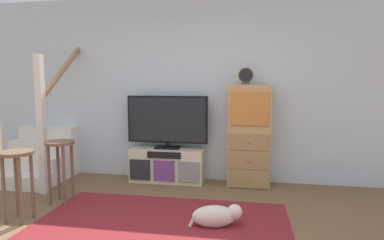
{
  "coord_description": "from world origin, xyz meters",
  "views": [
    {
      "loc": [
        0.86,
        -2.36,
        1.44
      ],
      "look_at": [
        0.13,
        1.82,
        0.96
      ],
      "focal_mm": 30.58,
      "sensor_mm": 36.0,
      "label": 1
    }
  ],
  "objects_px": {
    "side_cabinet": "(249,136)",
    "bar_stool_far": "(60,157)",
    "bar_stool_near": "(17,170)",
    "dog": "(217,216)",
    "television": "(167,121)",
    "media_console": "(167,165)",
    "desk_clock": "(246,76)"
  },
  "relations": [
    {
      "from": "media_console",
      "to": "bar_stool_near",
      "type": "bearing_deg",
      "value": -126.11
    },
    {
      "from": "desk_clock",
      "to": "bar_stool_near",
      "type": "height_order",
      "value": "desk_clock"
    },
    {
      "from": "television",
      "to": "dog",
      "type": "height_order",
      "value": "television"
    },
    {
      "from": "side_cabinet",
      "to": "bar_stool_far",
      "type": "distance_m",
      "value": 2.46
    },
    {
      "from": "side_cabinet",
      "to": "desk_clock",
      "type": "distance_m",
      "value": 0.83
    },
    {
      "from": "media_console",
      "to": "side_cabinet",
      "type": "bearing_deg",
      "value": 0.5
    },
    {
      "from": "bar_stool_far",
      "to": "desk_clock",
      "type": "bearing_deg",
      "value": 25.87
    },
    {
      "from": "media_console",
      "to": "dog",
      "type": "height_order",
      "value": "media_console"
    },
    {
      "from": "bar_stool_far",
      "to": "dog",
      "type": "height_order",
      "value": "bar_stool_far"
    },
    {
      "from": "media_console",
      "to": "dog",
      "type": "xyz_separation_m",
      "value": [
        0.87,
        -1.41,
        -0.13
      ]
    },
    {
      "from": "television",
      "to": "side_cabinet",
      "type": "distance_m",
      "value": 1.19
    },
    {
      "from": "bar_stool_near",
      "to": "dog",
      "type": "bearing_deg",
      "value": 5.79
    },
    {
      "from": "dog",
      "to": "bar_stool_far",
      "type": "bearing_deg",
      "value": 169.37
    },
    {
      "from": "television",
      "to": "bar_stool_near",
      "type": "bearing_deg",
      "value": -125.72
    },
    {
      "from": "media_console",
      "to": "bar_stool_near",
      "type": "distance_m",
      "value": 2.03
    },
    {
      "from": "media_console",
      "to": "television",
      "type": "distance_m",
      "value": 0.65
    },
    {
      "from": "dog",
      "to": "desk_clock",
      "type": "bearing_deg",
      "value": 80.03
    },
    {
      "from": "side_cabinet",
      "to": "dog",
      "type": "distance_m",
      "value": 1.57
    },
    {
      "from": "side_cabinet",
      "to": "television",
      "type": "bearing_deg",
      "value": 179.33
    },
    {
      "from": "media_console",
      "to": "bar_stool_far",
      "type": "xyz_separation_m",
      "value": [
        -1.05,
        -1.05,
        0.31
      ]
    },
    {
      "from": "bar_stool_near",
      "to": "bar_stool_far",
      "type": "distance_m",
      "value": 0.58
    },
    {
      "from": "television",
      "to": "desk_clock",
      "type": "height_order",
      "value": "desk_clock"
    },
    {
      "from": "media_console",
      "to": "television",
      "type": "bearing_deg",
      "value": 90.0
    },
    {
      "from": "bar_stool_near",
      "to": "media_console",
      "type": "bearing_deg",
      "value": 53.89
    },
    {
      "from": "media_console",
      "to": "dog",
      "type": "distance_m",
      "value": 1.66
    },
    {
      "from": "side_cabinet",
      "to": "bar_stool_near",
      "type": "relative_size",
      "value": 1.91
    },
    {
      "from": "dog",
      "to": "media_console",
      "type": "bearing_deg",
      "value": 121.55
    },
    {
      "from": "television",
      "to": "dog",
      "type": "xyz_separation_m",
      "value": [
        0.87,
        -1.43,
        -0.78
      ]
    },
    {
      "from": "desk_clock",
      "to": "television",
      "type": "bearing_deg",
      "value": 178.53
    },
    {
      "from": "desk_clock",
      "to": "side_cabinet",
      "type": "bearing_deg",
      "value": 14.12
    },
    {
      "from": "dog",
      "to": "side_cabinet",
      "type": "bearing_deg",
      "value": 77.82
    },
    {
      "from": "television",
      "to": "bar_stool_near",
      "type": "height_order",
      "value": "television"
    }
  ]
}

